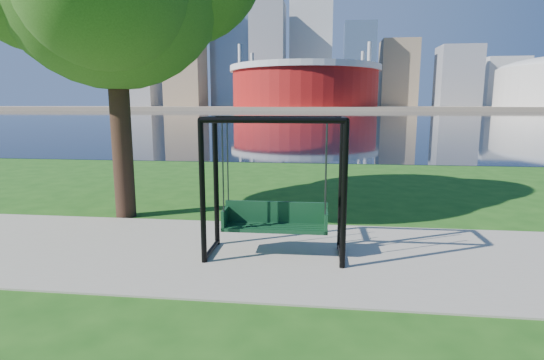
# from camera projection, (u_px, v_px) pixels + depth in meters

# --- Properties ---
(ground) EXTENTS (900.00, 900.00, 0.00)m
(ground) POSITION_uv_depth(u_px,v_px,m) (267.00, 245.00, 8.29)
(ground) COLOR #1E5114
(ground) RESTS_ON ground
(path) EXTENTS (120.00, 4.00, 0.03)m
(path) POSITION_uv_depth(u_px,v_px,m) (264.00, 253.00, 7.80)
(path) COLOR #9E937F
(path) RESTS_ON ground
(river) EXTENTS (900.00, 180.00, 0.02)m
(river) POSITION_uv_depth(u_px,v_px,m) (320.00, 116.00, 108.01)
(river) COLOR black
(river) RESTS_ON ground
(far_bank) EXTENTS (900.00, 228.00, 2.00)m
(far_bank) POSITION_uv_depth(u_px,v_px,m) (323.00, 108.00, 307.28)
(far_bank) COLOR #937F60
(far_bank) RESTS_ON ground
(stadium) EXTENTS (83.00, 83.00, 32.00)m
(stadium) POSITION_uv_depth(u_px,v_px,m) (305.00, 85.00, 236.76)
(stadium) COLOR maroon
(stadium) RESTS_ON far_bank
(skyline) EXTENTS (392.00, 66.00, 96.50)m
(skyline) POSITION_uv_depth(u_px,v_px,m) (318.00, 60.00, 314.82)
(skyline) COLOR gray
(skyline) RESTS_ON far_bank
(swing) EXTENTS (2.47, 1.09, 2.51)m
(swing) POSITION_uv_depth(u_px,v_px,m) (275.00, 190.00, 7.50)
(swing) COLOR black
(swing) RESTS_ON ground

